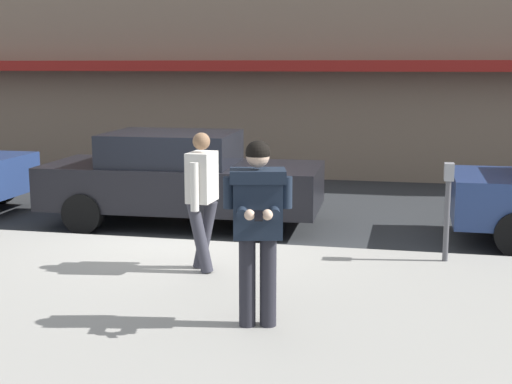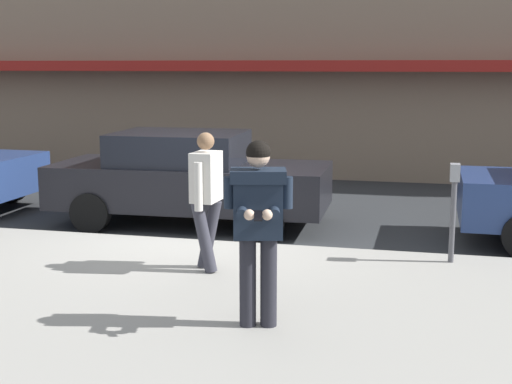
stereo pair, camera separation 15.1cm
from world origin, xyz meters
name	(u,v)px [view 2 (the right image)]	position (x,y,z in m)	size (l,w,h in m)	color
ground_plane	(193,245)	(0.00, 0.00, 0.00)	(80.00, 80.00, 0.00)	#2B2D30
sidewalk	(198,309)	(1.00, -2.85, 0.07)	(32.00, 5.30, 0.14)	#99968E
curb_paint_line	(260,248)	(1.00, 0.05, 0.00)	(28.00, 0.12, 0.01)	silver
parked_sedan_mid	(188,178)	(-0.50, 1.29, 0.79)	(4.54, 2.02, 1.54)	black
man_texting_on_phone	(258,214)	(1.77, -3.37, 1.25)	(0.64, 0.63, 1.81)	#23232B
pedestrian_in_light_coat	(206,193)	(0.73, -1.65, 1.11)	(0.35, 0.60, 1.70)	#33333D
parking_meter	(454,198)	(3.66, -0.60, 0.97)	(0.12, 0.18, 1.27)	#4C4C51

